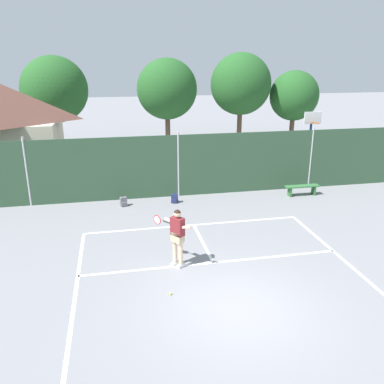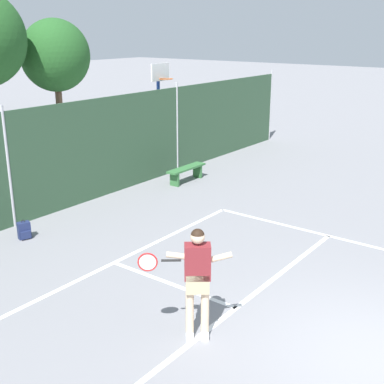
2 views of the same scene
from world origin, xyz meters
name	(u,v)px [view 1 (image 1 of 2)]	position (x,y,z in m)	size (l,w,h in m)	color
ground_plane	(237,309)	(0.00, 0.00, 0.00)	(120.00, 120.00, 0.00)	gray
court_markings	(230,295)	(0.00, 0.65, 0.00)	(8.30, 11.10, 0.01)	white
chainlink_fence	(178,166)	(0.00, 9.00, 1.43)	(26.09, 0.09, 3.00)	#2D4C33
basketball_hoop	(311,136)	(7.01, 10.17, 2.31)	(0.90, 0.67, 3.55)	#284CB2
clubhouse_building	(6,131)	(-8.14, 13.35, 2.54)	(5.48, 4.53, 4.90)	beige
treeline_backdrop	(164,90)	(0.97, 20.75, 3.92)	(25.74, 4.04, 6.51)	brown
tennis_player	(177,233)	(-1.13, 2.51, 1.11)	(1.02, 1.10, 1.85)	silver
tennis_ball	(171,294)	(-1.57, 0.98, 0.03)	(0.07, 0.07, 0.07)	#CCE033
backpack_grey	(124,202)	(-2.56, 8.13, 0.19)	(0.32, 0.30, 0.46)	slate
backpack_navy	(175,199)	(-0.33, 8.11, 0.19)	(0.32, 0.31, 0.46)	navy
courtside_bench	(302,188)	(5.63, 7.92, 0.36)	(1.60, 0.36, 0.48)	#336B38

